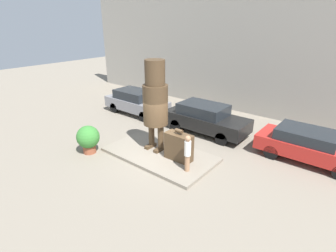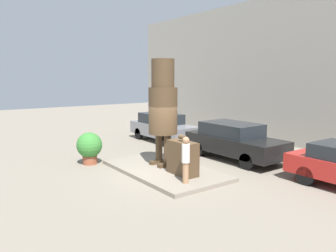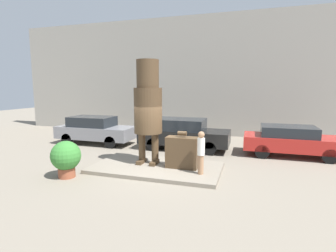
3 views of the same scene
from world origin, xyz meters
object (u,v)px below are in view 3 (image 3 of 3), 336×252
at_px(parked_car_red, 291,140).
at_px(planter_pot, 66,157).
at_px(parked_car_black, 183,133).
at_px(tourist, 201,151).
at_px(giant_suitcase, 182,152).
at_px(parked_car_grey, 95,129).
at_px(statue_figure, 148,104).

height_order(parked_car_red, planter_pot, parked_car_red).
distance_m(parked_car_black, planter_pot, 6.28).
distance_m(tourist, planter_pot, 4.89).
height_order(giant_suitcase, parked_car_red, giant_suitcase).
xyz_separation_m(parked_car_grey, parked_car_black, (5.23, 0.20, 0.02)).
bearing_deg(statue_figure, parked_car_black, 79.95).
relative_size(parked_car_grey, parked_car_red, 1.01).
bearing_deg(parked_car_black, parked_car_grey, -177.78).
xyz_separation_m(giant_suitcase, parked_car_grey, (-6.09, 3.39, 0.08)).
relative_size(statue_figure, parked_car_red, 0.95).
bearing_deg(statue_figure, parked_car_grey, 145.16).
height_order(tourist, planter_pot, tourist).
relative_size(giant_suitcase, planter_pot, 1.08).
bearing_deg(tourist, statue_figure, 162.94).
bearing_deg(statue_figure, giant_suitcase, -6.64).
height_order(giant_suitcase, parked_car_black, parked_car_black).
bearing_deg(parked_car_red, planter_pot, -145.27).
xyz_separation_m(tourist, parked_car_grey, (-6.93, 3.92, -0.17)).
bearing_deg(parked_car_black, tourist, -67.60).
distance_m(parked_car_grey, planter_pot, 5.79).
bearing_deg(parked_car_grey, statue_figure, -34.84).
height_order(parked_car_grey, parked_car_red, parked_car_grey).
height_order(statue_figure, parked_car_black, statue_figure).
distance_m(giant_suitcase, parked_car_grey, 6.97).
distance_m(giant_suitcase, planter_pot, 4.30).
bearing_deg(giant_suitcase, tourist, -32.67).
relative_size(parked_car_grey, planter_pot, 3.33).
bearing_deg(parked_car_black, giant_suitcase, -76.48).
distance_m(statue_figure, giant_suitcase, 2.35).
bearing_deg(parked_car_grey, planter_pot, -67.07).
xyz_separation_m(parked_car_grey, parked_car_red, (10.46, 0.35, -0.06)).
relative_size(statue_figure, planter_pot, 3.12).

